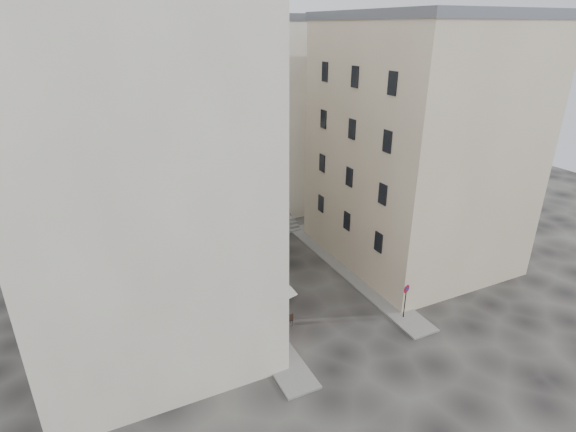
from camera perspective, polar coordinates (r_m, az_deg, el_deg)
ground at (r=31.53m, az=3.62°, el=-11.07°), size 90.00×90.00×0.00m
sidewalk_left at (r=33.05m, az=-6.75°, el=-9.31°), size 2.00×22.00×0.12m
sidewalk_right at (r=35.70m, az=7.64°, el=-6.72°), size 2.00×18.00×0.12m
building_left at (r=26.80m, az=-19.30°, el=5.81°), size 12.20×16.20×20.60m
building_right at (r=36.14m, az=16.11°, el=8.80°), size 12.20×14.20×18.60m
building_back at (r=44.14m, az=-9.54°, el=11.84°), size 18.20×10.20×18.60m
cafe_storefront at (r=29.73m, az=-4.63°, el=-9.10°), size 1.74×7.30×3.50m
stone_steps at (r=41.33m, az=-4.83°, el=-1.72°), size 9.00×3.15×0.80m
bollard_near at (r=29.29m, az=-1.10°, el=-12.77°), size 0.12×0.12×0.98m
bollard_mid at (r=31.96m, az=-3.74°, el=-9.43°), size 0.12×0.12×0.98m
bollard_far at (r=34.78m, az=-5.93°, el=-6.60°), size 0.12×0.12×0.98m
no_parking_sign at (r=30.02m, az=14.75°, el=-9.67°), size 0.57×0.19×2.56m
bistro_table_a at (r=29.15m, az=-0.66°, el=-13.15°), size 1.25×0.58×0.88m
bistro_table_b at (r=30.27m, az=-2.17°, el=-11.59°), size 1.30×0.61×0.91m
bistro_table_c at (r=30.97m, az=-2.28°, el=-10.75°), size 1.23×0.58×0.86m
bistro_table_d at (r=31.99m, az=-3.10°, el=-9.48°), size 1.33×0.62×0.93m
bistro_table_e at (r=33.35m, az=-4.42°, el=-8.01°), size 1.38×0.65×0.97m
pedestrian at (r=31.73m, az=-1.37°, el=-8.68°), size 0.84×0.81×1.95m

